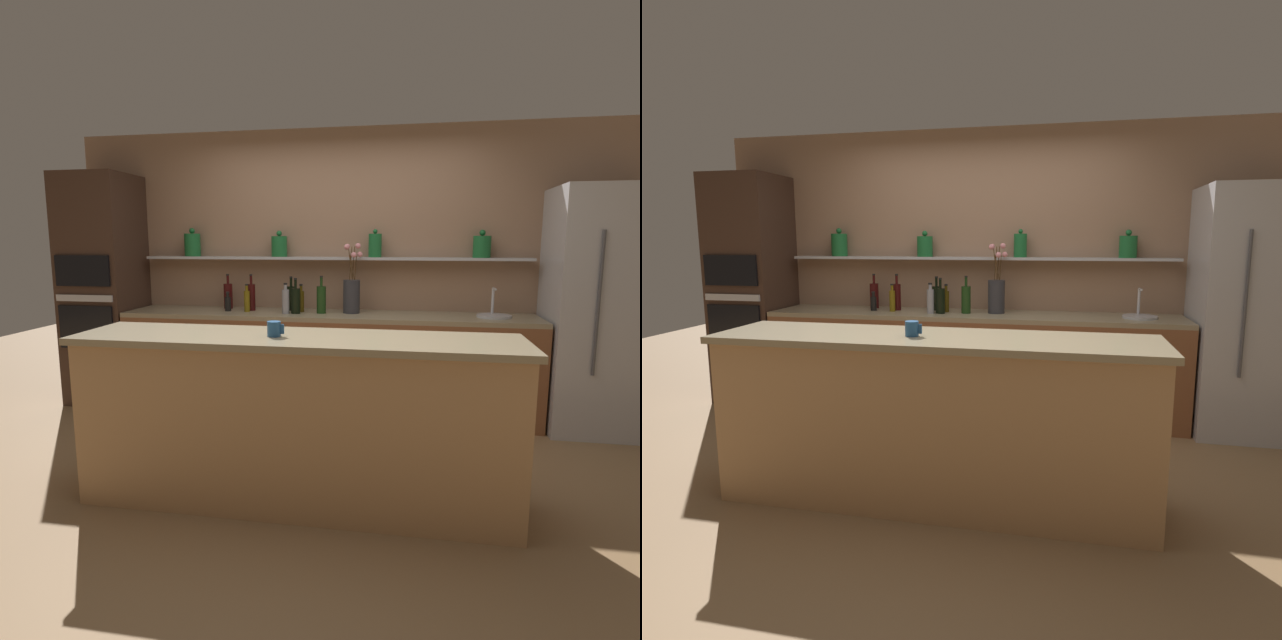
{
  "view_description": "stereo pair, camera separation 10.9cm",
  "coord_description": "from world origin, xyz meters",
  "views": [
    {
      "loc": [
        0.63,
        -3.18,
        1.56
      ],
      "look_at": [
        -0.0,
        0.42,
        0.99
      ],
      "focal_mm": 28.0,
      "sensor_mm": 36.0,
      "label": 1
    },
    {
      "loc": [
        0.74,
        -3.16,
        1.56
      ],
      "look_at": [
        -0.0,
        0.42,
        0.99
      ],
      "focal_mm": 28.0,
      "sensor_mm": 36.0,
      "label": 2
    }
  ],
  "objects": [
    {
      "name": "bottle_sauce_0",
      "position": [
        -1.02,
        1.23,
        0.99
      ],
      "size": [
        0.06,
        0.06,
        0.18
      ],
      "color": "black",
      "rests_on": "back_counter_unit"
    },
    {
      "name": "back_counter_unit",
      "position": [
        -0.09,
        1.24,
        0.46
      ],
      "size": [
        3.71,
        0.62,
        0.92
      ],
      "color": "brown",
      "rests_on": "ground_plane"
    },
    {
      "name": "bottle_oil_8",
      "position": [
        -0.33,
        1.29,
        1.03
      ],
      "size": [
        0.06,
        0.06,
        0.26
      ],
      "color": "#47380A",
      "rests_on": "back_counter_unit"
    },
    {
      "name": "island_counter",
      "position": [
        0.0,
        -0.41,
        0.51
      ],
      "size": [
        2.6,
        0.61,
        1.02
      ],
      "color": "tan",
      "rests_on": "ground_plane"
    },
    {
      "name": "flower_vase",
      "position": [
        0.14,
        1.29,
        1.1
      ],
      "size": [
        0.17,
        0.15,
        0.63
      ],
      "color": "#2D2D33",
      "rests_on": "back_counter_unit"
    },
    {
      "name": "refrigerator",
      "position": [
        2.19,
        1.2,
        1.0
      ],
      "size": [
        0.81,
        0.73,
        2.0
      ],
      "color": "#B7B7BC",
      "rests_on": "ground_plane"
    },
    {
      "name": "sink_fixture",
      "position": [
        1.37,
        1.25,
        0.94
      ],
      "size": [
        0.29,
        0.29,
        0.25
      ],
      "color": "#B7B7BC",
      "rests_on": "back_counter_unit"
    },
    {
      "name": "bottle_wine_7",
      "position": [
        -0.36,
        1.18,
        1.04
      ],
      "size": [
        0.08,
        0.08,
        0.32
      ],
      "color": "black",
      "rests_on": "back_counter_unit"
    },
    {
      "name": "ground_plane",
      "position": [
        0.0,
        0.0,
        0.0
      ],
      "size": [
        12.0,
        12.0,
        0.0
      ],
      "primitive_type": "plane",
      "color": "olive"
    },
    {
      "name": "coffee_mug",
      "position": [
        -0.12,
        -0.44,
        1.06
      ],
      "size": [
        0.1,
        0.08,
        0.09
      ],
      "color": "#235184",
      "rests_on": "island_counter"
    },
    {
      "name": "bottle_wine_2",
      "position": [
        -0.44,
        1.38,
        1.04
      ],
      "size": [
        0.08,
        0.08,
        0.32
      ],
      "color": "black",
      "rests_on": "back_counter_unit"
    },
    {
      "name": "bottle_spirit_3",
      "position": [
        -0.44,
        1.15,
        1.04
      ],
      "size": [
        0.06,
        0.06,
        0.28
      ],
      "color": "gray",
      "rests_on": "back_counter_unit"
    },
    {
      "name": "bottle_wine_1",
      "position": [
        -1.07,
        1.4,
        1.05
      ],
      "size": [
        0.08,
        0.08,
        0.33
      ],
      "color": "#380C0C",
      "rests_on": "back_counter_unit"
    },
    {
      "name": "bottle_wine_5",
      "position": [
        -0.13,
        1.23,
        1.05
      ],
      "size": [
        0.08,
        0.08,
        0.34
      ],
      "color": "#193814",
      "rests_on": "back_counter_unit"
    },
    {
      "name": "oven_tower",
      "position": [
        -2.28,
        1.24,
        1.09
      ],
      "size": [
        0.64,
        0.64,
        2.19
      ],
      "color": "#3D281E",
      "rests_on": "ground_plane"
    },
    {
      "name": "bottle_wine_4",
      "position": [
        -0.81,
        1.3,
        1.05
      ],
      "size": [
        0.07,
        0.07,
        0.34
      ],
      "color": "#380C0C",
      "rests_on": "back_counter_unit"
    },
    {
      "name": "back_wall_unit",
      "position": [
        -0.0,
        1.6,
        1.3
      ],
      "size": [
        5.2,
        0.28,
        2.6
      ],
      "color": "#937056",
      "rests_on": "ground_plane"
    },
    {
      "name": "bottle_oil_6",
      "position": [
        -0.82,
        1.21,
        1.03
      ],
      "size": [
        0.05,
        0.05,
        0.26
      ],
      "color": "brown",
      "rests_on": "back_counter_unit"
    }
  ]
}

